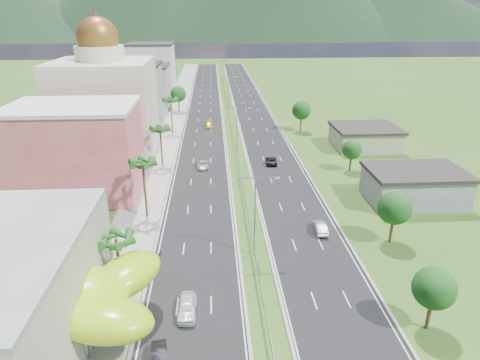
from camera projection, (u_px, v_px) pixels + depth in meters
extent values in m
plane|color=#2D5119|center=(263.00, 303.00, 46.78)|extent=(500.00, 500.00, 0.00)
cube|color=black|center=(205.00, 115.00, 129.71)|extent=(11.00, 260.00, 0.04)
cube|color=black|center=(254.00, 114.00, 130.61)|extent=(11.00, 260.00, 0.04)
cube|color=gray|center=(173.00, 115.00, 129.13)|extent=(7.00, 260.00, 0.12)
cube|color=gray|center=(232.00, 128.00, 113.26)|extent=(0.08, 216.00, 0.28)
cube|color=gray|center=(222.00, 75.00, 207.87)|extent=(0.10, 0.12, 0.70)
cylinder|color=gray|center=(255.00, 217.00, 54.00)|extent=(0.20, 0.20, 11.00)
cube|color=gray|center=(244.00, 178.00, 51.95)|extent=(2.88, 0.12, 0.12)
cube|color=gray|center=(267.00, 178.00, 52.12)|extent=(2.88, 0.12, 0.12)
cube|color=silver|center=(233.00, 179.00, 51.91)|extent=(0.60, 0.25, 0.18)
cube|color=silver|center=(277.00, 178.00, 52.24)|extent=(0.60, 0.25, 0.18)
cylinder|color=gray|center=(237.00, 132.00, 91.07)|extent=(0.20, 0.20, 11.00)
cube|color=gray|center=(230.00, 108.00, 89.01)|extent=(2.88, 0.12, 0.12)
cube|color=gray|center=(243.00, 108.00, 89.18)|extent=(2.88, 0.12, 0.12)
cube|color=silver|center=(224.00, 108.00, 88.97)|extent=(0.60, 0.25, 0.18)
cube|color=silver|center=(250.00, 108.00, 89.30)|extent=(0.60, 0.25, 0.18)
cylinder|color=gray|center=(228.00, 94.00, 132.76)|extent=(0.20, 0.20, 11.00)
cube|color=gray|center=(223.00, 76.00, 130.71)|extent=(2.88, 0.12, 0.12)
cube|color=gray|center=(233.00, 76.00, 130.88)|extent=(2.88, 0.12, 0.12)
cube|color=silver|center=(219.00, 77.00, 130.67)|extent=(0.60, 0.25, 0.18)
cube|color=silver|center=(237.00, 77.00, 130.99)|extent=(0.60, 0.25, 0.18)
cylinder|color=gray|center=(224.00, 74.00, 174.45)|extent=(0.20, 0.20, 11.00)
cube|color=gray|center=(220.00, 60.00, 172.40)|extent=(2.88, 0.12, 0.12)
cube|color=gray|center=(227.00, 60.00, 172.57)|extent=(2.88, 0.12, 0.12)
cube|color=silver|center=(217.00, 60.00, 172.36)|extent=(0.60, 0.25, 0.18)
cube|color=silver|center=(231.00, 60.00, 172.69)|extent=(0.60, 0.25, 0.18)
cylinder|color=gray|center=(27.00, 309.00, 42.74)|extent=(0.50, 0.50, 4.00)
cylinder|color=gray|center=(85.00, 342.00, 38.53)|extent=(0.50, 0.50, 4.00)
cylinder|color=gray|center=(119.00, 305.00, 43.29)|extent=(0.50, 0.50, 4.00)
cube|color=#BD4D4F|center=(77.00, 152.00, 71.96)|extent=(20.00, 15.00, 15.00)
cube|color=beige|center=(106.00, 108.00, 92.35)|extent=(20.00, 20.00, 20.00)
cylinder|color=beige|center=(100.00, 53.00, 88.08)|extent=(10.00, 10.00, 3.00)
sphere|color=brown|center=(98.00, 38.00, 86.96)|extent=(8.40, 8.40, 8.40)
cube|color=gray|center=(131.00, 96.00, 116.31)|extent=(16.00, 15.00, 16.00)
cube|color=#AEA48F|center=(144.00, 88.00, 137.25)|extent=(16.00, 15.00, 13.00)
cube|color=silver|center=(152.00, 70.00, 157.64)|extent=(16.00, 15.00, 18.00)
cube|color=gray|center=(414.00, 187.00, 70.70)|extent=(15.00, 10.00, 5.00)
cube|color=#AEA48F|center=(365.00, 138.00, 98.72)|extent=(14.00, 12.00, 4.40)
cylinder|color=#47301C|center=(119.00, 269.00, 46.31)|extent=(0.36, 0.36, 7.50)
cylinder|color=#47301C|center=(145.00, 190.00, 64.56)|extent=(0.36, 0.36, 9.00)
cylinder|color=#47301C|center=(161.00, 148.00, 86.06)|extent=(0.36, 0.36, 8.00)
cylinder|color=#47301C|center=(172.00, 117.00, 109.07)|extent=(0.36, 0.36, 8.80)
cylinder|color=#47301C|center=(179.00, 104.00, 132.96)|extent=(0.40, 0.40, 4.90)
sphere|color=#1C5119|center=(178.00, 94.00, 131.79)|extent=(4.90, 4.90, 4.90)
cylinder|color=#47301C|center=(430.00, 311.00, 42.33)|extent=(0.40, 0.40, 4.20)
sphere|color=#1C5119|center=(434.00, 288.00, 41.33)|extent=(4.20, 4.20, 4.20)
cylinder|color=#47301C|center=(392.00, 227.00, 58.20)|extent=(0.40, 0.40, 4.55)
sphere|color=#1C5119|center=(395.00, 208.00, 57.11)|extent=(4.55, 4.55, 4.55)
cylinder|color=#47301C|center=(351.00, 161.00, 84.45)|extent=(0.40, 0.40, 3.85)
sphere|color=#1C5119|center=(352.00, 150.00, 83.53)|extent=(3.85, 3.85, 3.85)
cylinder|color=#47301C|center=(301.00, 122.00, 111.81)|extent=(0.40, 0.40, 4.90)
sphere|color=#1C5119|center=(302.00, 110.00, 110.64)|extent=(4.90, 4.90, 4.90)
imported|color=white|center=(187.00, 307.00, 44.80)|extent=(1.94, 4.76, 1.62)
imported|color=black|center=(160.00, 358.00, 38.44)|extent=(2.08, 4.31, 1.36)
imported|color=#B7B9BF|center=(202.00, 165.00, 86.30)|extent=(2.39, 4.70, 1.27)
imported|color=gold|center=(209.00, 125.00, 115.75)|extent=(2.17, 5.08, 1.46)
imported|color=#A5A7AD|center=(320.00, 227.00, 61.41)|extent=(1.70, 4.51, 1.47)
imported|color=black|center=(271.00, 160.00, 88.68)|extent=(2.55, 4.97, 1.34)
imported|color=black|center=(159.00, 253.00, 55.08)|extent=(0.74, 1.87, 1.17)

